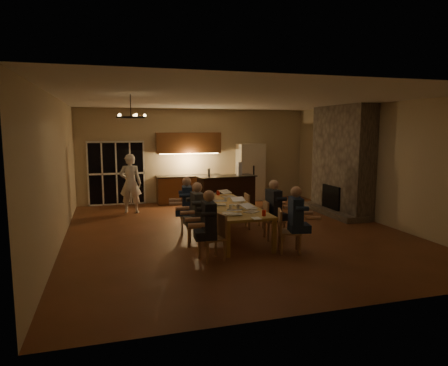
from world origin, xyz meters
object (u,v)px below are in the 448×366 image
dining_table (229,221)px  chair_left_far (189,215)px  chair_right_near (290,231)px  can_right (242,200)px  chair_right_far (254,211)px  mug_front (231,207)px  chair_left_mid (198,225)px  chandelier (131,117)px  standing_person (130,183)px  plate_far (236,199)px  chair_left_near (212,238)px  mug_back (206,198)px  bar_blender (239,169)px  can_cola (210,193)px  laptop_d (240,200)px  person_left_near (209,226)px  person_left_mid (197,214)px  redcup_near (264,213)px  laptop_a (234,209)px  bar_bottle (209,172)px  mug_mid (226,199)px  person_right_near (295,220)px  laptop_c (219,200)px  refrigerator (250,172)px  chair_right_mid (274,220)px  plate_near (252,208)px  bar_island (226,193)px  person_left_far (187,205)px  laptop_f (228,193)px  laptop_e (209,194)px  redcup_mid (208,201)px  laptop_b (252,207)px

dining_table → chair_left_far: chair_left_far is taller
chair_right_near → can_right: chair_right_near is taller
chair_right_near → chair_right_far: 2.11m
mug_front → can_right: bearing=54.3°
chair_left_mid → chandelier: size_ratio=1.54×
standing_person → plate_far: bearing=146.0°
chair_left_near → chair_left_far: bearing=167.9°
chair_left_mid → mug_back: chair_left_mid is taller
dining_table → bar_blender: size_ratio=7.54×
can_cola → laptop_d: bearing=-77.9°
mug_front → can_cola: size_ratio=0.83×
chair_left_far → person_left_near: person_left_near is taller
person_left_mid → redcup_near: size_ratio=11.50×
chair_right_far → laptop_a: (-1.06, -1.60, 0.42)m
can_cola → bar_bottle: size_ratio=0.50×
mug_mid → mug_back: size_ratio=1.00×
chair_right_near → person_right_near: 0.27m
laptop_c → dining_table: bearing=177.4°
bar_blender → chair_left_near: bearing=-128.2°
refrigerator → dining_table: bearing=-115.6°
person_left_near → redcup_near: size_ratio=11.50×
mug_back → chair_right_mid: bearing=-44.6°
chair_left_near → person_left_near: person_left_near is taller
plate_near → bar_blender: (0.90, 3.60, 0.53)m
chair_left_near → laptop_d: bearing=132.1°
bar_island → person_left_far: person_left_far is taller
standing_person → plate_far: size_ratio=6.95×
laptop_f → plate_far: laptop_f is taller
chair_right_near → laptop_c: 1.96m
chair_left_far → person_left_mid: 1.04m
plate_near → chandelier: bearing=178.4°
refrigerator → can_right: size_ratio=16.67×
chair_right_mid → chair_left_far: bearing=67.0°
mug_front → redcup_near: bearing=-63.5°
laptop_d → laptop_f: (0.07, 1.17, 0.00)m
chair_left_far → plate_near: size_ratio=3.51×
laptop_e → chair_left_near: bearing=80.3°
can_right → bar_bottle: 2.72m
chair_left_near → plate_near: bearing=117.3°
person_left_mid → laptop_a: size_ratio=4.31×
person_left_near → mug_front: person_left_near is taller
bar_island → standing_person: 2.93m
chair_right_near → person_left_far: (-1.72, 2.10, 0.24)m
person_right_near → redcup_near: size_ratio=11.50×
dining_table → chair_right_near: bearing=-61.9°
mug_back → standing_person: bearing=123.0°
chair_left_near → chair_left_far: 2.11m
redcup_mid → refrigerator: bearing=58.0°
refrigerator → laptop_c: bearing=-118.3°
chair_right_near → laptop_b: size_ratio=2.78×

